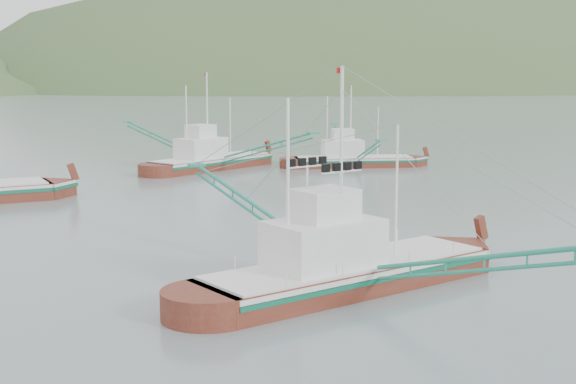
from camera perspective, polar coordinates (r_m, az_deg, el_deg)
name	(u,v)px	position (r m, az deg, el deg)	size (l,w,h in m)	color
ground	(326,274)	(39.53, 2.72, -5.83)	(1200.00, 1200.00, 0.00)	slate
main_boat	(346,243)	(36.38, 4.18, -3.64)	(15.29, 26.00, 10.86)	#5A1F12
bg_boat_far	(210,147)	(81.54, -5.54, 3.19)	(18.10, 23.58, 10.50)	#5A1F12
bg_boat_right	(353,152)	(83.49, 4.65, 2.87)	(12.76, 22.16, 9.06)	#5A1F12
headland_right	(437,87)	(530.46, 10.54, 7.39)	(684.00, 432.00, 306.00)	#3C552C
ridge_distant	(88,85)	(597.45, -14.04, 7.40)	(960.00, 400.00, 240.00)	slate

